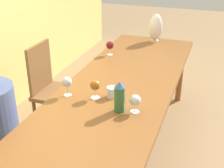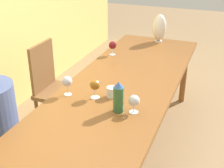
{
  "view_description": "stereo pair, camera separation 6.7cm",
  "coord_description": "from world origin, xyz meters",
  "views": [
    {
      "loc": [
        -2.16,
        -0.73,
        1.9
      ],
      "look_at": [
        -0.1,
        0.0,
        0.86
      ],
      "focal_mm": 50.0,
      "sensor_mm": 36.0,
      "label": 1
    },
    {
      "loc": [
        -2.13,
        -0.8,
        1.9
      ],
      "look_at": [
        -0.1,
        0.0,
        0.86
      ],
      "focal_mm": 50.0,
      "sensor_mm": 36.0,
      "label": 2
    }
  ],
  "objects": [
    {
      "name": "wine_glass_1",
      "position": [
        -0.18,
        0.11,
        0.86
      ],
      "size": [
        0.08,
        0.08,
        0.15
      ],
      "color": "silver",
      "rests_on": "dining_table"
    },
    {
      "name": "chair_far",
      "position": [
        0.35,
        0.81,
        0.5
      ],
      "size": [
        0.44,
        0.44,
        0.94
      ],
      "color": "brown",
      "rests_on": "ground_plane"
    },
    {
      "name": "wine_glass_0",
      "position": [
        -0.28,
        -0.24,
        0.85
      ],
      "size": [
        0.08,
        0.08,
        0.14
      ],
      "color": "silver",
      "rests_on": "dining_table"
    },
    {
      "name": "dining_table",
      "position": [
        0.0,
        0.0,
        0.69
      ],
      "size": [
        3.06,
        0.9,
        0.76
      ],
      "color": "brown",
      "rests_on": "ground_plane"
    },
    {
      "name": "wine_glass_2",
      "position": [
        -0.21,
        0.33,
        0.87
      ],
      "size": [
        0.08,
        0.08,
        0.16
      ],
      "color": "silver",
      "rests_on": "dining_table"
    },
    {
      "name": "wine_glass_3",
      "position": [
        0.77,
        0.33,
        0.86
      ],
      "size": [
        0.08,
        0.08,
        0.15
      ],
      "color": "silver",
      "rests_on": "dining_table"
    },
    {
      "name": "ground_plane",
      "position": [
        0.0,
        0.0,
        0.0
      ],
      "size": [
        14.0,
        14.0,
        0.0
      ],
      "primitive_type": "plane",
      "color": "#937551"
    },
    {
      "name": "water_bottle",
      "position": [
        -0.3,
        -0.13,
        0.87
      ],
      "size": [
        0.08,
        0.08,
        0.23
      ],
      "color": "#336638",
      "rests_on": "dining_table"
    },
    {
      "name": "water_tumbler",
      "position": [
        -0.12,
        -0.01,
        0.8
      ],
      "size": [
        0.08,
        0.08,
        0.08
      ],
      "color": "silver",
      "rests_on": "dining_table"
    },
    {
      "name": "vase",
      "position": [
        1.4,
        -0.01,
        0.92
      ],
      "size": [
        0.16,
        0.16,
        0.33
      ],
      "color": "silver",
      "rests_on": "dining_table"
    }
  ]
}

